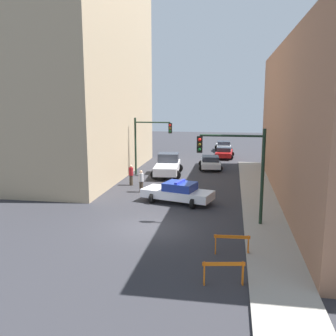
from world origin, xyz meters
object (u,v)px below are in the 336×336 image
(pedestrian_crossing, at_px, (141,181))
(pedestrian_corner, at_px, (131,175))
(traffic_light_far, at_px, (147,138))
(barrier_mid, at_px, (232,241))
(barrier_front, at_px, (224,269))
(traffic_light_near, at_px, (241,162))
(police_car, at_px, (178,192))
(parked_car_far, at_px, (224,146))
(parked_car_mid, at_px, (224,152))
(white_truck, at_px, (168,165))
(parked_car_near, at_px, (210,162))

(pedestrian_crossing, distance_m, pedestrian_corner, 2.46)
(traffic_light_far, relative_size, barrier_mid, 3.25)
(pedestrian_crossing, xyz_separation_m, barrier_front, (6.40, -13.27, -0.24))
(traffic_light_near, bearing_deg, barrier_front, -95.38)
(police_car, height_order, parked_car_far, police_car)
(traffic_light_far, height_order, pedestrian_crossing, traffic_light_far)
(traffic_light_far, xyz_separation_m, parked_car_mid, (6.66, 11.20, -2.72))
(parked_car_mid, xyz_separation_m, barrier_mid, (1.00, -27.94, -0.06))
(traffic_light_far, relative_size, pedestrian_corner, 3.13)
(traffic_light_far, xyz_separation_m, pedestrian_crossing, (0.96, -6.34, -2.54))
(parked_car_mid, bearing_deg, pedestrian_crossing, -105.64)
(traffic_light_far, bearing_deg, parked_car_mid, 59.25)
(pedestrian_crossing, bearing_deg, traffic_light_near, 112.03)
(white_truck, distance_m, barrier_front, 20.65)
(parked_car_near, height_order, barrier_front, parked_car_near)
(parked_car_mid, height_order, barrier_front, parked_car_mid)
(traffic_light_far, distance_m, white_truck, 3.10)
(parked_car_mid, distance_m, parked_car_far, 6.22)
(parked_car_near, bearing_deg, barrier_front, -91.23)
(barrier_mid, bearing_deg, traffic_light_near, 84.98)
(white_truck, relative_size, pedestrian_corner, 3.34)
(barrier_front, bearing_deg, parked_car_mid, 91.31)
(parked_car_near, relative_size, barrier_front, 2.82)
(parked_car_far, xyz_separation_m, pedestrian_corner, (-6.83, -21.70, 0.19))
(parked_car_mid, height_order, barrier_mid, parked_car_mid)
(traffic_light_near, bearing_deg, traffic_light_far, 122.61)
(parked_car_far, bearing_deg, white_truck, -109.37)
(traffic_light_near, relative_size, barrier_mid, 3.25)
(police_car, bearing_deg, barrier_mid, -139.79)
(parked_car_far, bearing_deg, police_car, -99.43)
(parked_car_mid, bearing_deg, barrier_mid, -85.59)
(traffic_light_far, height_order, pedestrian_corner, traffic_light_far)
(white_truck, relative_size, barrier_mid, 3.46)
(police_car, relative_size, parked_car_near, 1.13)
(traffic_light_near, height_order, barrier_front, traffic_light_near)
(traffic_light_far, bearing_deg, police_car, -64.98)
(parked_car_far, relative_size, barrier_front, 2.79)
(barrier_front, bearing_deg, traffic_light_far, 110.59)
(police_car, xyz_separation_m, barrier_front, (3.28, -10.86, -0.11))
(parked_car_near, distance_m, parked_car_mid, 7.32)
(parked_car_mid, bearing_deg, barrier_front, -86.33)
(traffic_light_near, xyz_separation_m, white_truck, (-6.21, 12.84, -2.62))
(pedestrian_corner, bearing_deg, traffic_light_near, -15.72)
(parked_car_near, distance_m, barrier_mid, 20.84)
(pedestrian_crossing, height_order, barrier_front, pedestrian_crossing)
(parked_car_near, xyz_separation_m, barrier_mid, (2.19, -20.72, -0.06))
(pedestrian_crossing, relative_size, barrier_mid, 1.04)
(traffic_light_near, distance_m, traffic_light_far, 14.90)
(pedestrian_corner, bearing_deg, pedestrian_crossing, -28.11)
(traffic_light_far, bearing_deg, parked_car_far, 69.68)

